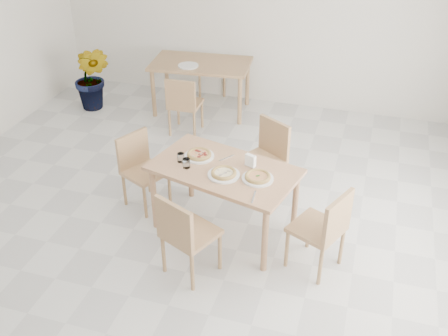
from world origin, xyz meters
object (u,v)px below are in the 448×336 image
(pizza_pepperoni, at_px, (199,154))
(napkin_holder, at_px, (250,161))
(pizza_mushroom, at_px, (224,173))
(plate_pepperoni, at_px, (199,156))
(chair_back_s, at_px, (183,102))
(plate_empty, at_px, (188,66))
(chair_north, at_px, (266,153))
(plate_margherita, at_px, (258,178))
(potted_plant, at_px, (92,78))
(main_table, at_px, (224,176))
(tumbler_b, at_px, (186,163))
(pizza_margherita, at_px, (258,176))
(second_table, at_px, (201,68))
(chair_east, at_px, (325,226))
(tumbler_a, at_px, (181,157))
(chair_west, at_px, (140,165))
(chair_back_n, at_px, (211,59))
(plate_mushroom, at_px, (224,175))
(chair_south, at_px, (184,232))

(pizza_pepperoni, relative_size, napkin_holder, 2.28)
(pizza_mushroom, bearing_deg, plate_pepperoni, 142.44)
(chair_back_s, height_order, plate_empty, chair_back_s)
(chair_north, bearing_deg, plate_margherita, -51.75)
(potted_plant, bearing_deg, main_table, -39.34)
(napkin_holder, distance_m, chair_back_s, 2.23)
(pizza_pepperoni, bearing_deg, plate_margherita, -18.97)
(tumbler_b, xyz_separation_m, potted_plant, (-2.34, 2.30, -0.31))
(pizza_margherita, height_order, second_table, pizza_margherita)
(chair_east, distance_m, pizza_pepperoni, 1.44)
(pizza_margherita, xyz_separation_m, tumbler_a, (-0.80, 0.09, 0.01))
(napkin_holder, relative_size, plate_empty, 0.45)
(chair_west, relative_size, pizza_margherita, 2.78)
(tumbler_b, bearing_deg, chair_back_n, 104.35)
(pizza_pepperoni, bearing_deg, chair_north, 50.53)
(second_table, bearing_deg, plate_mushroom, -72.15)
(chair_north, height_order, pizza_pepperoni, chair_north)
(chair_east, xyz_separation_m, pizza_pepperoni, (-1.34, 0.43, 0.28))
(main_table, bearing_deg, chair_south, -86.57)
(chair_west, height_order, plate_empty, chair_west)
(pizza_margherita, height_order, tumbler_a, tumbler_a)
(second_table, bearing_deg, main_table, -71.80)
(chair_north, xyz_separation_m, chair_west, (-1.26, -0.58, -0.03))
(plate_mushroom, bearing_deg, chair_back_n, 110.01)
(chair_east, bearing_deg, chair_back_n, -123.88)
(plate_pepperoni, relative_size, tumbler_b, 3.13)
(chair_west, height_order, second_table, chair_west)
(tumbler_a, height_order, napkin_holder, napkin_holder)
(plate_mushroom, bearing_deg, pizza_margherita, 5.67)
(main_table, height_order, plate_margherita, plate_margherita)
(chair_north, distance_m, napkin_holder, 0.76)
(chair_west, bearing_deg, tumbler_a, -85.42)
(chair_north, bearing_deg, pizza_pepperoni, -98.29)
(plate_margherita, xyz_separation_m, plate_empty, (-1.62, 2.52, 0.00))
(tumbler_b, distance_m, second_table, 2.83)
(chair_back_s, bearing_deg, tumbler_a, 108.55)
(tumbler_b, bearing_deg, chair_south, -72.02)
(tumbler_a, relative_size, chair_back_s, 0.11)
(tumbler_a, xyz_separation_m, chair_back_n, (-0.80, 3.38, -0.27))
(plate_pepperoni, bearing_deg, tumbler_b, -103.07)
(chair_west, distance_m, pizza_pepperoni, 0.78)
(second_table, distance_m, chair_back_n, 0.78)
(tumbler_a, bearing_deg, pizza_margherita, -6.50)
(pizza_pepperoni, bearing_deg, plate_empty, 112.82)
(chair_south, bearing_deg, chair_back_n, -51.07)
(plate_mushroom, relative_size, plate_empty, 1.07)
(plate_mushroom, bearing_deg, tumbler_a, 165.58)
(plate_margherita, xyz_separation_m, plate_pepperoni, (-0.66, 0.23, 0.00))
(chair_west, relative_size, plate_pepperoni, 2.74)
(plate_pepperoni, bearing_deg, chair_north, 50.53)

